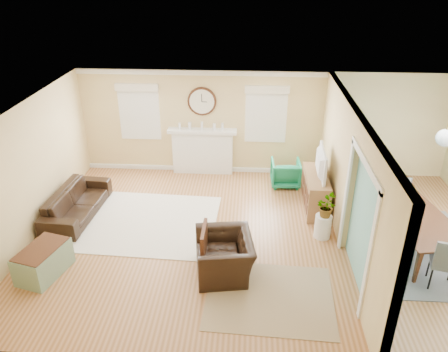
{
  "coord_description": "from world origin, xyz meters",
  "views": [
    {
      "loc": [
        -0.33,
        -7.16,
        4.98
      ],
      "look_at": [
        -0.8,
        0.3,
        1.2
      ],
      "focal_mm": 35.0,
      "sensor_mm": 36.0,
      "label": 1
    }
  ],
  "objects": [
    {
      "name": "trunk",
      "position": [
        -3.83,
        -1.31,
        0.27
      ],
      "size": [
        0.79,
        1.04,
        0.54
      ],
      "color": "gray",
      "rests_on": "floor"
    },
    {
      "name": "wall_back",
      "position": [
        0.0,
        3.0,
        1.3
      ],
      "size": [
        9.0,
        0.02,
        2.6
      ],
      "primitive_type": "cube",
      "color": "tan",
      "rests_on": "ground"
    },
    {
      "name": "dining_chair_n",
      "position": [
        2.76,
        0.85,
        0.55
      ],
      "size": [
        0.52,
        0.52,
        0.94
      ],
      "color": "slate",
      "rests_on": "floor"
    },
    {
      "name": "rug_cream",
      "position": [
        -2.37,
        0.42,
        0.01
      ],
      "size": [
        2.85,
        2.5,
        0.01
      ],
      "primitive_type": "cube",
      "rotation": [
        0.0,
        0.0,
        -0.04
      ],
      "color": "beige",
      "rests_on": "floor"
    },
    {
      "name": "floor",
      "position": [
        0.0,
        0.0,
        0.0
      ],
      "size": [
        9.0,
        9.0,
        0.0
      ],
      "primitive_type": "plane",
      "color": "brown",
      "rests_on": "ground"
    },
    {
      "name": "dining_table",
      "position": [
        2.83,
        -0.18,
        0.35
      ],
      "size": [
        1.48,
        2.16,
        0.69
      ],
      "primitive_type": "imported",
      "rotation": [
        0.0,
        0.0,
        1.78
      ],
      "color": "#4C2918",
      "rests_on": "floor"
    },
    {
      "name": "rug_grey",
      "position": [
        2.83,
        -0.18,
        0.01
      ],
      "size": [
        2.29,
        2.87,
        0.01
      ],
      "primitive_type": "cube",
      "color": "slate",
      "rests_on": "floor"
    },
    {
      "name": "rug_jute",
      "position": [
        0.07,
        -1.67,
        0.01
      ],
      "size": [
        2.13,
        1.77,
        0.01
      ],
      "primitive_type": "cube",
      "rotation": [
        0.0,
        0.0,
        -0.05
      ],
      "color": "tan",
      "rests_on": "floor"
    },
    {
      "name": "wall_front",
      "position": [
        0.0,
        -3.0,
        1.3
      ],
      "size": [
        9.0,
        0.02,
        2.6
      ],
      "primitive_type": "cube",
      "color": "tan",
      "rests_on": "ground"
    },
    {
      "name": "dining_chair_s",
      "position": [
        2.92,
        -1.18,
        0.57
      ],
      "size": [
        0.52,
        0.52,
        0.96
      ],
      "color": "slate",
      "rests_on": "floor"
    },
    {
      "name": "credenza",
      "position": [
        1.13,
        1.24,
        0.4
      ],
      "size": [
        0.46,
        1.36,
        0.8
      ],
      "color": "olive",
      "rests_on": "floor"
    },
    {
      "name": "potted_plant",
      "position": [
        1.15,
        0.13,
        0.7
      ],
      "size": [
        0.37,
        0.42,
        0.45
      ],
      "primitive_type": "imported",
      "rotation": [
        0.0,
        0.0,
        1.62
      ],
      "color": "#337F33",
      "rests_on": "garden_stool"
    },
    {
      "name": "partition",
      "position": [
        1.51,
        0.28,
        1.36
      ],
      "size": [
        0.17,
        6.0,
        2.6
      ],
      "color": "tan",
      "rests_on": "ground"
    },
    {
      "name": "green_chair",
      "position": [
        0.56,
        2.3,
        0.32
      ],
      "size": [
        0.7,
        0.72,
        0.63
      ],
      "primitive_type": "imported",
      "rotation": [
        0.0,
        0.0,
        3.18
      ],
      "color": "#197550",
      "rests_on": "floor"
    },
    {
      "name": "sofa",
      "position": [
        -3.96,
        0.64,
        0.3
      ],
      "size": [
        0.92,
        2.07,
        0.59
      ],
      "primitive_type": "imported",
      "rotation": [
        0.0,
        0.0,
        1.51
      ],
      "color": "black",
      "rests_on": "floor"
    },
    {
      "name": "ceiling",
      "position": [
        0.0,
        0.0,
        2.6
      ],
      "size": [
        9.0,
        6.0,
        0.02
      ],
      "primitive_type": "cube",
      "color": "white",
      "rests_on": "wall_back"
    },
    {
      "name": "pendant",
      "position": [
        3.0,
        0.0,
        2.2
      ],
      "size": [
        0.3,
        0.3,
        0.55
      ],
      "color": "gold",
      "rests_on": "ceiling"
    },
    {
      "name": "wall_clock",
      "position": [
        -1.5,
        2.97,
        1.85
      ],
      "size": [
        0.7,
        0.07,
        0.7
      ],
      "color": "#4C2918",
      "rests_on": "wall_back"
    },
    {
      "name": "garden_stool",
      "position": [
        1.15,
        0.13,
        0.24
      ],
      "size": [
        0.33,
        0.33,
        0.48
      ],
      "primitive_type": "cylinder",
      "color": "white",
      "rests_on": "floor"
    },
    {
      "name": "window_right",
      "position": [
        0.05,
        2.95,
        1.66
      ],
      "size": [
        1.05,
        0.13,
        1.42
      ],
      "color": "white",
      "rests_on": "wall_back"
    },
    {
      "name": "fireplace",
      "position": [
        -1.5,
        2.88,
        0.6
      ],
      "size": [
        1.7,
        0.3,
        1.17
      ],
      "color": "white",
      "rests_on": "ground"
    },
    {
      "name": "dining_chair_w",
      "position": [
        2.1,
        -0.22,
        0.56
      ],
      "size": [
        0.47,
        0.47,
        0.96
      ],
      "color": "white",
      "rests_on": "floor"
    },
    {
      "name": "wall_left",
      "position": [
        -4.5,
        0.0,
        1.3
      ],
      "size": [
        0.02,
        6.0,
        2.6
      ],
      "primitive_type": "cube",
      "color": "tan",
      "rests_on": "ground"
    },
    {
      "name": "window_left",
      "position": [
        -3.05,
        2.95,
        1.66
      ],
      "size": [
        1.05,
        0.13,
        1.42
      ],
      "color": "white",
      "rests_on": "wall_back"
    },
    {
      "name": "tv",
      "position": [
        1.11,
        1.24,
        1.1
      ],
      "size": [
        0.17,
        1.05,
        0.6
      ],
      "primitive_type": "imported",
      "rotation": [
        0.0,
        0.0,
        1.54
      ],
      "color": "black",
      "rests_on": "credenza"
    },
    {
      "name": "eames_chair",
      "position": [
        -0.7,
        -1.08,
        0.35
      ],
      "size": [
        1.11,
        1.22,
        0.71
      ],
      "primitive_type": "imported",
      "rotation": [
        0.0,
        0.0,
        -1.41
      ],
      "color": "black",
      "rests_on": "floor"
    }
  ]
}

